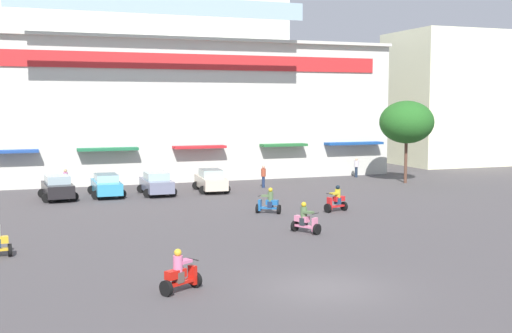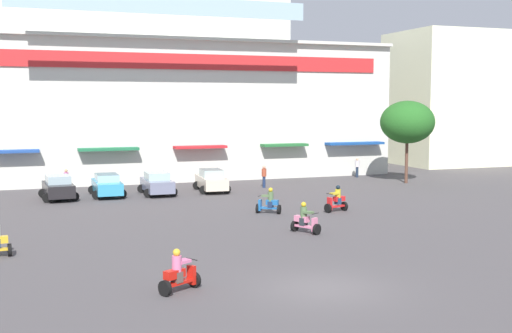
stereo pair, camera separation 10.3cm
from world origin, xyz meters
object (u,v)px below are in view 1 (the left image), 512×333
at_px(parked_car_3, 211,180).
at_px(parked_car_0, 58,187).
at_px(plaza_tree_1, 407,122).
at_px(pedestrian_2, 66,179).
at_px(pedestrian_1, 263,175).
at_px(scooter_rider_1, 180,274).
at_px(pedestrian_0, 356,166).
at_px(parked_car_1, 106,185).
at_px(parked_car_2, 157,183).
at_px(scooter_rider_5, 305,220).
at_px(scooter_rider_3, 269,203).
at_px(scooter_rider_4, 336,201).

bearing_deg(parked_car_3, parked_car_0, -178.29).
height_order(plaza_tree_1, pedestrian_2, plaza_tree_1).
xyz_separation_m(parked_car_0, pedestrian_1, (14.55, 1.03, 0.15)).
bearing_deg(parked_car_0, scooter_rider_1, -83.22).
bearing_deg(pedestrian_1, pedestrian_0, 20.53).
bearing_deg(scooter_rider_1, pedestrian_1, 63.59).
height_order(parked_car_1, pedestrian_1, pedestrian_1).
distance_m(plaza_tree_1, parked_car_1, 23.15).
distance_m(parked_car_0, pedestrian_2, 3.01).
distance_m(parked_car_3, pedestrian_2, 10.01).
bearing_deg(parked_car_2, scooter_rider_5, -74.75).
bearing_deg(scooter_rider_1, scooter_rider_5, 43.67).
distance_m(plaza_tree_1, pedestrian_0, 6.33).
height_order(parked_car_3, scooter_rider_3, parked_car_3).
bearing_deg(parked_car_3, plaza_tree_1, -1.50).
distance_m(parked_car_3, pedestrian_0, 14.54).
bearing_deg(pedestrian_2, plaza_tree_1, -6.84).
bearing_deg(pedestrian_2, pedestrian_1, -7.79).
relative_size(parked_car_0, scooter_rider_3, 2.67).
xyz_separation_m(scooter_rider_4, scooter_rider_5, (-4.18, -4.99, -0.03)).
bearing_deg(parked_car_1, scooter_rider_5, -64.64).
bearing_deg(plaza_tree_1, pedestrian_1, 174.32).
relative_size(pedestrian_0, pedestrian_2, 0.97).
height_order(plaza_tree_1, scooter_rider_1, plaza_tree_1).
height_order(parked_car_2, scooter_rider_4, parked_car_2).
bearing_deg(plaza_tree_1, pedestrian_2, 173.16).
bearing_deg(scooter_rider_4, plaza_tree_1, 42.43).
distance_m(scooter_rider_5, pedestrian_1, 16.80).
distance_m(scooter_rider_4, scooter_rider_5, 6.51).
xyz_separation_m(parked_car_2, pedestrian_0, (17.79, 4.65, 0.14)).
bearing_deg(parked_car_0, pedestrian_2, 76.86).
relative_size(parked_car_1, parked_car_3, 1.02).
bearing_deg(pedestrian_0, plaza_tree_1, -70.12).
bearing_deg(scooter_rider_5, parked_car_3, 90.94).
relative_size(scooter_rider_1, scooter_rider_3, 1.04).
relative_size(parked_car_0, parked_car_2, 1.02).
xyz_separation_m(parked_car_2, scooter_rider_1, (-3.71, -22.82, -0.18)).
xyz_separation_m(scooter_rider_3, pedestrian_1, (3.64, 10.61, 0.34)).
bearing_deg(parked_car_0, parked_car_2, -0.00).
bearing_deg(scooter_rider_4, scooter_rider_1, -133.95).
bearing_deg(parked_car_1, scooter_rider_1, -91.05).
bearing_deg(scooter_rider_4, pedestrian_2, 136.79).
relative_size(parked_car_3, pedestrian_2, 2.50).
bearing_deg(scooter_rider_3, scooter_rider_5, -93.16).
height_order(parked_car_3, pedestrian_2, pedestrian_2).
bearing_deg(scooter_rider_3, parked_car_3, 93.30).
bearing_deg(scooter_rider_5, parked_car_1, 115.36).
xyz_separation_m(parked_car_2, scooter_rider_4, (8.35, -10.31, -0.13)).
bearing_deg(parked_car_0, scooter_rider_5, -55.29).
bearing_deg(scooter_rider_1, parked_car_3, 71.74).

